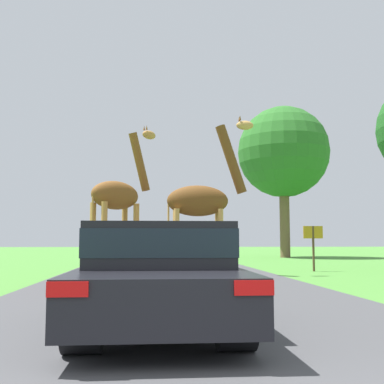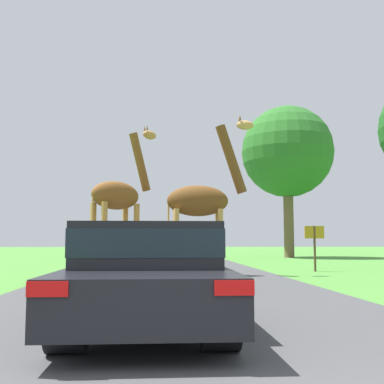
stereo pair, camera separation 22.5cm
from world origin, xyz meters
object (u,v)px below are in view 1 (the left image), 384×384
at_px(car_queue_left, 134,248).
at_px(car_queue_right, 150,247).
at_px(car_lead_maroon, 159,272).
at_px(car_verge_right, 178,246).
at_px(giraffe_near_road, 203,200).
at_px(tree_left_edge, 283,153).
at_px(sign_post, 313,240).
at_px(giraffe_companion, 118,200).
at_px(car_far_ahead, 145,256).

bearing_deg(car_queue_left, car_queue_right, 83.90).
height_order(car_lead_maroon, car_verge_right, car_verge_right).
xyz_separation_m(giraffe_near_road, car_lead_maroon, (-1.49, -8.97, -1.66)).
bearing_deg(tree_left_edge, giraffe_near_road, -114.33).
bearing_deg(car_queue_right, car_verge_right, 70.49).
bearing_deg(sign_post, tree_left_edge, 78.38).
xyz_separation_m(giraffe_companion, car_far_ahead, (0.93, -4.37, -1.66)).
bearing_deg(car_far_ahead, tree_left_edge, 65.68).
height_order(car_queue_left, car_verge_right, car_queue_left).
distance_m(car_queue_right, sign_post, 10.97).
distance_m(car_queue_right, tree_left_edge, 11.37).
bearing_deg(giraffe_near_road, giraffe_companion, -101.38).
relative_size(giraffe_companion, car_far_ahead, 1.23).
distance_m(giraffe_near_road, car_queue_left, 5.66).
relative_size(car_queue_left, tree_left_edge, 0.47).
xyz_separation_m(tree_left_edge, sign_post, (-2.80, -13.61, -5.68)).
xyz_separation_m(car_far_ahead, tree_left_edge, (8.66, 19.15, 6.07)).
bearing_deg(car_lead_maroon, sign_post, 62.25).
relative_size(giraffe_near_road, giraffe_companion, 1.01).
bearing_deg(car_lead_maroon, car_queue_left, 93.42).
distance_m(giraffe_near_road, tree_left_edge, 17.37).
distance_m(giraffe_near_road, sign_post, 4.62).
bearing_deg(giraffe_companion, sign_post, 58.42).
height_order(giraffe_companion, car_queue_right, giraffe_companion).
bearing_deg(car_verge_right, car_lead_maroon, -93.68).
relative_size(car_verge_right, sign_post, 2.56).
relative_size(giraffe_near_road, car_lead_maroon, 1.24).
height_order(car_queue_right, car_verge_right, car_verge_right).
relative_size(giraffe_near_road, car_far_ahead, 1.25).
bearing_deg(car_far_ahead, car_lead_maroon, -87.19).
xyz_separation_m(giraffe_companion, car_verge_right, (2.79, 15.52, -1.65)).
height_order(giraffe_companion, car_queue_left, giraffe_companion).
height_order(car_lead_maroon, car_queue_right, car_queue_right).
relative_size(car_queue_right, sign_post, 2.52).
xyz_separation_m(car_lead_maroon, car_verge_right, (1.61, 25.01, 0.04)).
height_order(car_queue_right, car_far_ahead, car_far_ahead).
bearing_deg(car_queue_left, car_lead_maroon, -86.58).
bearing_deg(car_far_ahead, car_verge_right, 84.66).
relative_size(giraffe_near_road, tree_left_edge, 0.52).
distance_m(car_far_ahead, tree_left_edge, 21.88).
xyz_separation_m(giraffe_near_road, car_verge_right, (0.12, 16.04, -1.62)).
distance_m(car_queue_right, car_queue_left, 6.11).
bearing_deg(car_queue_right, giraffe_companion, -95.45).
distance_m(giraffe_companion, car_verge_right, 15.86).
height_order(car_queue_left, tree_left_edge, tree_left_edge).
distance_m(giraffe_near_road, car_lead_maroon, 9.24).
bearing_deg(car_lead_maroon, car_verge_right, 86.32).
distance_m(car_lead_maroon, car_queue_left, 13.91).
xyz_separation_m(car_lead_maroon, car_queue_right, (-0.18, 19.96, 0.03)).
relative_size(giraffe_near_road, car_verge_right, 1.25).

